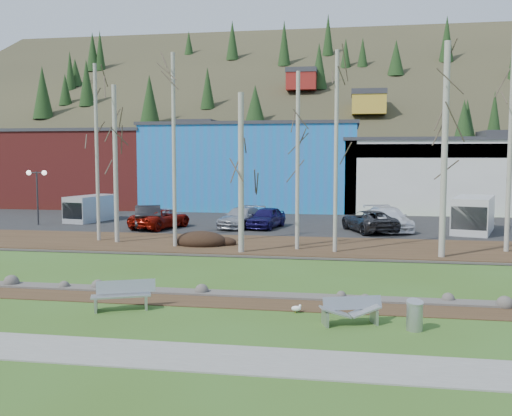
% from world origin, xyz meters
% --- Properties ---
extents(ground, '(200.00, 200.00, 0.00)m').
position_xyz_m(ground, '(0.00, 0.00, 0.00)').
color(ground, '#37571A').
rests_on(ground, ground).
extents(footpath, '(80.00, 2.00, 0.04)m').
position_xyz_m(footpath, '(0.00, -3.50, 0.02)').
color(footpath, slate).
rests_on(footpath, ground).
extents(dirt_strip, '(80.00, 1.80, 0.03)m').
position_xyz_m(dirt_strip, '(0.00, 2.10, 0.01)').
color(dirt_strip, '#382616').
rests_on(dirt_strip, ground).
extents(near_bank_rocks, '(80.00, 0.80, 0.50)m').
position_xyz_m(near_bank_rocks, '(0.00, 3.10, 0.00)').
color(near_bank_rocks, '#47423D').
rests_on(near_bank_rocks, ground).
extents(river, '(80.00, 8.00, 0.90)m').
position_xyz_m(river, '(0.00, 7.20, 0.00)').
color(river, black).
rests_on(river, ground).
extents(far_bank_rocks, '(80.00, 0.80, 0.46)m').
position_xyz_m(far_bank_rocks, '(0.00, 11.30, 0.00)').
color(far_bank_rocks, '#47423D').
rests_on(far_bank_rocks, ground).
extents(far_bank, '(80.00, 7.00, 0.15)m').
position_xyz_m(far_bank, '(0.00, 14.50, 0.07)').
color(far_bank, '#382616').
rests_on(far_bank, ground).
extents(parking_lot, '(80.00, 14.00, 0.14)m').
position_xyz_m(parking_lot, '(0.00, 25.00, 0.07)').
color(parking_lot, black).
rests_on(parking_lot, ground).
extents(building_brick, '(16.32, 12.24, 7.80)m').
position_xyz_m(building_brick, '(-24.00, 39.00, 3.91)').
color(building_brick, maroon).
rests_on(building_brick, ground).
extents(building_blue, '(20.40, 12.24, 8.30)m').
position_xyz_m(building_blue, '(-6.00, 39.00, 4.16)').
color(building_blue, blue).
rests_on(building_blue, ground).
extents(building_white, '(18.36, 12.24, 6.80)m').
position_xyz_m(building_white, '(12.00, 38.98, 3.41)').
color(building_white, silver).
rests_on(building_white, ground).
extents(hillside, '(160.00, 72.00, 35.00)m').
position_xyz_m(hillside, '(0.00, 84.00, 17.50)').
color(hillside, '#312F1F').
rests_on(hillside, ground).
extents(bench_intact, '(2.02, 1.27, 0.98)m').
position_xyz_m(bench_intact, '(-3.96, 0.55, 0.49)').
color(bench_intact, '#A7AAAC').
rests_on(bench_intact, ground).
extents(bench_damaged, '(1.94, 1.14, 0.82)m').
position_xyz_m(bench_damaged, '(3.59, 0.15, 0.42)').
color(bench_damaged, '#A7AAAC').
rests_on(bench_damaged, ground).
extents(litter_bin, '(0.60, 0.60, 0.83)m').
position_xyz_m(litter_bin, '(5.45, -0.21, 0.41)').
color(litter_bin, '#A7AAAC').
rests_on(litter_bin, ground).
extents(seagull, '(0.37, 0.19, 0.28)m').
position_xyz_m(seagull, '(1.84, 1.11, 0.15)').
color(seagull, gold).
rests_on(seagull, ground).
extents(dirt_mound, '(2.91, 2.06, 0.57)m').
position_xyz_m(dirt_mound, '(-4.78, 13.72, 0.44)').
color(dirt_mound, black).
rests_on(dirt_mound, far_bank).
extents(birch_0, '(0.26, 0.26, 9.06)m').
position_xyz_m(birch_0, '(-9.91, 14.00, 4.68)').
color(birch_0, beige).
rests_on(birch_0, far_bank).
extents(birch_1, '(0.20, 0.20, 10.36)m').
position_xyz_m(birch_1, '(-11.25, 14.47, 5.33)').
color(birch_1, beige).
rests_on(birch_1, far_bank).
extents(birch_2, '(0.21, 0.21, 10.59)m').
position_xyz_m(birch_2, '(-6.07, 13.03, 5.44)').
color(birch_2, beige).
rests_on(birch_2, far_bank).
extents(birch_3, '(0.30, 0.30, 8.24)m').
position_xyz_m(birch_3, '(-2.07, 11.74, 4.27)').
color(birch_3, beige).
rests_on(birch_3, far_bank).
extents(birch_4, '(0.21, 0.21, 9.44)m').
position_xyz_m(birch_4, '(0.72, 13.14, 4.87)').
color(birch_4, beige).
rests_on(birch_4, far_bank).
extents(birch_5, '(0.21, 0.21, 10.38)m').
position_xyz_m(birch_5, '(2.76, 12.61, 5.34)').
color(birch_5, beige).
rests_on(birch_5, far_bank).
extents(birch_6, '(0.31, 0.31, 10.52)m').
position_xyz_m(birch_6, '(8.04, 11.94, 5.41)').
color(birch_6, beige).
rests_on(birch_6, far_bank).
extents(birch_7, '(0.24, 0.24, 12.23)m').
position_xyz_m(birch_7, '(11.65, 14.21, 6.27)').
color(birch_7, beige).
rests_on(birch_7, far_bank).
extents(street_lamp, '(1.52, 0.43, 3.98)m').
position_xyz_m(street_lamp, '(-19.05, 21.08, 3.27)').
color(street_lamp, '#262628').
rests_on(street_lamp, parking_lot).
extents(car_0, '(2.30, 3.98, 1.28)m').
position_xyz_m(car_0, '(-9.94, 22.83, 0.78)').
color(car_0, silver).
rests_on(car_0, parking_lot).
extents(car_1, '(3.31, 5.18, 1.61)m').
position_xyz_m(car_1, '(-10.49, 20.74, 0.95)').
color(car_1, black).
rests_on(car_1, parking_lot).
extents(car_2, '(3.66, 5.40, 1.37)m').
position_xyz_m(car_2, '(-9.48, 20.50, 0.83)').
color(car_2, maroon).
rests_on(car_2, parking_lot).
extents(car_3, '(3.15, 5.22, 1.42)m').
position_xyz_m(car_3, '(-4.05, 21.98, 0.85)').
color(car_3, '#A1A4AA').
rests_on(car_3, parking_lot).
extents(car_4, '(2.58, 4.57, 1.47)m').
position_xyz_m(car_4, '(-2.27, 21.93, 0.87)').
color(car_4, '#16114B').
rests_on(car_4, parking_lot).
extents(car_5, '(2.60, 4.57, 1.43)m').
position_xyz_m(car_5, '(5.54, 21.97, 0.85)').
color(car_5, silver).
rests_on(car_5, parking_lot).
extents(car_6, '(4.09, 5.71, 1.44)m').
position_xyz_m(car_6, '(4.75, 21.07, 0.86)').
color(car_6, '#2B2B2E').
rests_on(car_6, parking_lot).
extents(car_7, '(3.54, 5.85, 1.58)m').
position_xyz_m(car_7, '(6.04, 21.98, 0.93)').
color(car_7, silver).
rests_on(car_7, parking_lot).
extents(van_white, '(3.70, 5.77, 2.34)m').
position_xyz_m(van_white, '(11.47, 21.80, 1.31)').
color(van_white, silver).
rests_on(van_white, parking_lot).
extents(van_grey, '(2.75, 4.79, 1.97)m').
position_xyz_m(van_grey, '(-16.31, 23.81, 1.12)').
color(van_grey, '#B6B8BB').
rests_on(van_grey, parking_lot).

